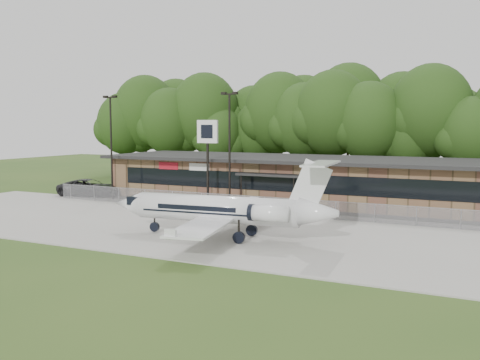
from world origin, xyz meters
The scene contains 11 objects.
ground centered at (0.00, 0.00, 0.00)m, with size 160.00×160.00×0.00m, color #2A4B1A.
apron centered at (0.00, 8.00, 0.04)m, with size 64.00×18.00×0.08m, color #9E9B93.
parking_lot centered at (0.00, 19.50, 0.03)m, with size 50.00×9.00×0.06m, color #383835.
terminal centered at (0.00, 23.94, 2.18)m, with size 41.00×11.65×4.30m.
fence centered at (0.00, 15.00, 0.78)m, with size 46.00×0.04×1.52m.
treeline centered at (0.00, 42.00, 7.50)m, with size 72.00×12.00×15.00m, color #1E3D13, non-canonical shape.
light_pole_left centered at (-18.00, 16.50, 5.98)m, with size 1.55×0.30×10.23m.
light_pole_mid centered at (-5.00, 16.50, 5.98)m, with size 1.55×0.30×10.23m.
business_jet centered at (0.41, 5.23, 1.89)m, with size 15.73×14.04×5.29m.
suv centered at (-22.00, 17.68, 0.89)m, with size 2.96×6.41×1.78m, color #2C2C2E.
pole_sign centered at (-7.36, 16.80, 5.99)m, with size 2.06×0.30×7.83m.
Camera 1 is at (16.19, -25.04, 7.40)m, focal length 40.00 mm.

